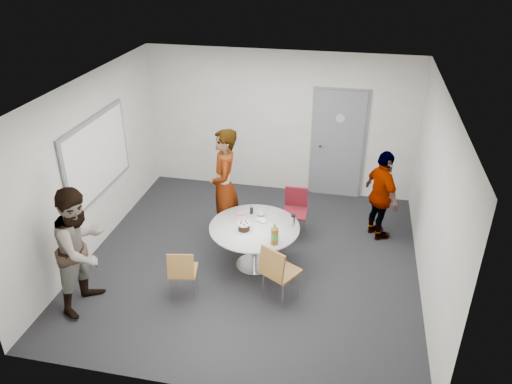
% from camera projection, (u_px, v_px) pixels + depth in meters
% --- Properties ---
extents(floor, '(5.00, 5.00, 0.00)m').
position_uv_depth(floor, '(251.00, 260.00, 7.72)').
color(floor, black).
rests_on(floor, ground).
extents(ceiling, '(5.00, 5.00, 0.00)m').
position_uv_depth(ceiling, '(251.00, 90.00, 6.45)').
color(ceiling, silver).
rests_on(ceiling, wall_back).
extents(wall_back, '(5.00, 0.00, 5.00)m').
position_uv_depth(wall_back, '(280.00, 123.00, 9.25)').
color(wall_back, silver).
rests_on(wall_back, floor).
extents(wall_left, '(0.00, 5.00, 5.00)m').
position_uv_depth(wall_left, '(90.00, 167.00, 7.54)').
color(wall_left, silver).
rests_on(wall_left, floor).
extents(wall_right, '(0.00, 5.00, 5.00)m').
position_uv_depth(wall_right, '(434.00, 200.00, 6.63)').
color(wall_right, silver).
rests_on(wall_right, floor).
extents(wall_front, '(5.00, 0.00, 5.00)m').
position_uv_depth(wall_front, '(197.00, 295.00, 4.92)').
color(wall_front, silver).
rests_on(wall_front, floor).
extents(door, '(1.02, 0.17, 2.12)m').
position_uv_depth(door, '(338.00, 145.00, 9.18)').
color(door, slate).
rests_on(door, wall_back).
extents(whiteboard, '(0.04, 1.90, 1.25)m').
position_uv_depth(whiteboard, '(98.00, 156.00, 7.66)').
color(whiteboard, slate).
rests_on(whiteboard, wall_left).
extents(table, '(1.33, 1.33, 1.01)m').
position_uv_depth(table, '(256.00, 232.00, 7.32)').
color(table, silver).
rests_on(table, floor).
extents(chair_near_left, '(0.44, 0.47, 0.78)m').
position_uv_depth(chair_near_left, '(182.00, 270.00, 6.73)').
color(chair_near_left, brown).
rests_on(chair_near_left, floor).
extents(chair_near_right, '(0.58, 0.60, 0.88)m').
position_uv_depth(chair_near_right, '(277.00, 269.00, 6.64)').
color(chair_near_right, brown).
rests_on(chair_near_right, floor).
extents(chair_far, '(0.40, 0.43, 0.82)m').
position_uv_depth(chair_far, '(295.00, 207.00, 8.21)').
color(chair_far, maroon).
rests_on(chair_far, floor).
extents(person_main, '(0.63, 0.79, 1.90)m').
position_uv_depth(person_main, '(224.00, 186.00, 7.86)').
color(person_main, '#A5C6EA').
rests_on(person_main, floor).
extents(person_left, '(0.79, 0.95, 1.76)m').
position_uv_depth(person_left, '(82.00, 249.00, 6.46)').
color(person_left, white).
rests_on(person_left, floor).
extents(person_right, '(0.76, 0.96, 1.52)m').
position_uv_depth(person_right, '(382.00, 196.00, 7.98)').
color(person_right, black).
rests_on(person_right, floor).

